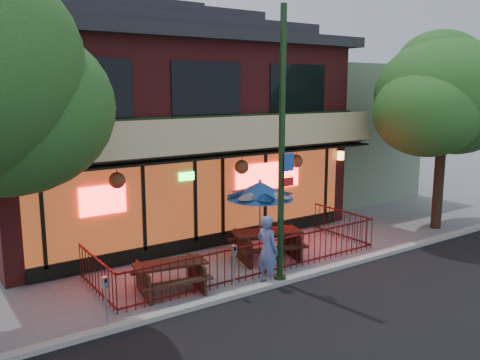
% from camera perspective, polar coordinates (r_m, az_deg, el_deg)
% --- Properties ---
extents(ground, '(80.00, 80.00, 0.00)m').
position_cam_1_polar(ground, '(13.87, 3.42, -10.93)').
color(ground, gray).
rests_on(ground, ground).
extents(curb, '(80.00, 0.25, 0.12)m').
position_cam_1_polar(curb, '(13.49, 4.75, -11.32)').
color(curb, '#999993').
rests_on(curb, ground).
extents(restaurant_building, '(12.96, 9.49, 8.05)m').
position_cam_1_polar(restaurant_building, '(19.05, -9.81, 7.50)').
color(restaurant_building, maroon).
rests_on(restaurant_building, ground).
extents(neighbor_building, '(6.00, 7.00, 6.00)m').
position_cam_1_polar(neighbor_building, '(24.73, 9.02, 5.55)').
color(neighbor_building, slate).
rests_on(neighbor_building, ground).
extents(patio_fence, '(8.44, 2.62, 1.00)m').
position_cam_1_polar(patio_fence, '(14.03, 2.17, -7.93)').
color(patio_fence, '#3F0D0D').
rests_on(patio_fence, ground).
extents(street_light, '(0.43, 0.32, 7.00)m').
position_cam_1_polar(street_light, '(12.75, 4.69, 1.83)').
color(street_light, '#173316').
rests_on(street_light, ground).
extents(street_tree_right, '(4.80, 4.80, 7.02)m').
position_cam_1_polar(street_tree_right, '(19.29, 21.92, 9.42)').
color(street_tree_right, '#2E1F17').
rests_on(street_tree_right, ground).
extents(picnic_table_left, '(1.98, 1.64, 0.76)m').
position_cam_1_polar(picnic_table_left, '(12.94, -7.83, -10.25)').
color(picnic_table_left, '#361C13').
rests_on(picnic_table_left, ground).
extents(picnic_table_right, '(2.33, 2.01, 0.85)m').
position_cam_1_polar(picnic_table_right, '(15.15, 3.05, -6.82)').
color(picnic_table_right, black).
rests_on(picnic_table_right, ground).
extents(patio_umbrella, '(2.02, 2.02, 2.31)m').
position_cam_1_polar(patio_umbrella, '(15.34, 2.26, -1.14)').
color(patio_umbrella, gray).
rests_on(patio_umbrella, ground).
extents(pedestrian, '(0.55, 0.73, 1.82)m').
position_cam_1_polar(pedestrian, '(13.23, 3.09, -7.82)').
color(pedestrian, '#5269A5').
rests_on(pedestrian, ground).
extents(parking_meter_near, '(0.12, 0.11, 1.28)m').
position_cam_1_polar(parking_meter_near, '(12.47, -0.68, -9.16)').
color(parking_meter_near, '#979A9F').
rests_on(parking_meter_near, ground).
extents(parking_meter_far, '(0.13, 0.12, 1.19)m').
position_cam_1_polar(parking_meter_far, '(11.15, -14.86, -12.31)').
color(parking_meter_far, '#989AA0').
rests_on(parking_meter_far, ground).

